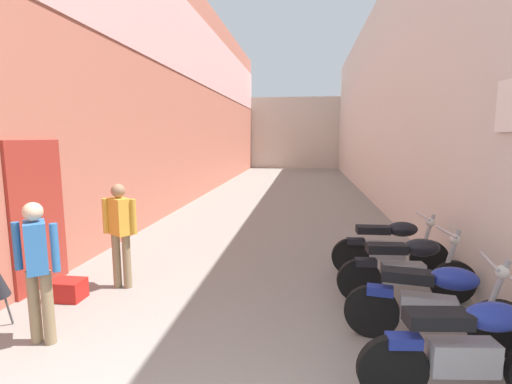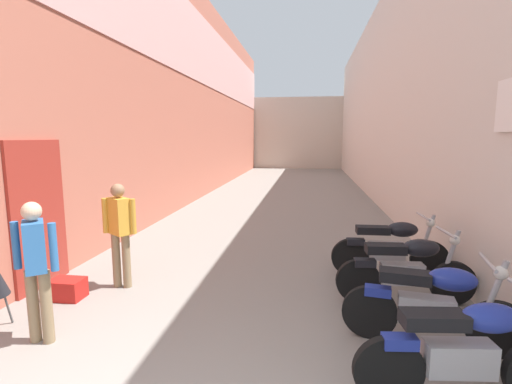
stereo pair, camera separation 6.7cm
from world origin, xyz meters
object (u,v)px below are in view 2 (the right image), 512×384
Objects in this scene: motorcycle_fourth at (391,246)px; pedestrian_by_doorway at (36,262)px; motorcycle_nearest at (467,349)px; pedestrian_mid_alley at (120,227)px; plastic_crate at (67,289)px; motorcycle_third at (407,268)px; motorcycle_second at (432,303)px.

motorcycle_fourth is 4.96m from pedestrian_by_doorway.
pedestrian_mid_alley reaches higher than motorcycle_nearest.
pedestrian_mid_alley is at bearing 154.34° from motorcycle_nearest.
pedestrian_mid_alley is 1.08m from plastic_crate.
motorcycle_third is 1.02m from motorcycle_fourth.
motorcycle_third reaches higher than plastic_crate.
plastic_crate is at bearing -173.75° from motorcycle_third.
motorcycle_second is at bearing -90.00° from motorcycle_fourth.
motorcycle_fourth is (0.00, 1.02, 0.00)m from motorcycle_third.
pedestrian_by_doorway reaches higher than motorcycle_nearest.
pedestrian_by_doorway is at bearing -94.59° from pedestrian_mid_alley.
motorcycle_second is 0.99× the size of motorcycle_third.
pedestrian_mid_alley is 3.57× the size of plastic_crate.
motorcycle_second is at bearing -90.01° from motorcycle_third.
motorcycle_nearest is 1.18× the size of pedestrian_by_doorway.
motorcycle_second and motorcycle_third have the same top height.
plastic_crate is (-0.43, 1.06, -0.78)m from pedestrian_by_doorway.
pedestrian_mid_alley is (-4.08, -1.02, 0.42)m from motorcycle_fourth.
motorcycle_third is 1.00× the size of motorcycle_fourth.
motorcycle_second is 4.69m from plastic_crate.
motorcycle_second is at bearing 6.66° from pedestrian_by_doorway.
motorcycle_fourth is 4.23m from pedestrian_mid_alley.
pedestrian_by_doorway is (-4.21, -2.59, 0.42)m from motorcycle_fourth.
pedestrian_mid_alley reaches higher than motorcycle_fourth.
plastic_crate is at bearing 111.93° from pedestrian_by_doorway.
plastic_crate is at bearing 172.99° from motorcycle_second.
motorcycle_fourth is at bearing 18.22° from plastic_crate.
plastic_crate is (-4.64, -0.51, -0.36)m from motorcycle_third.
motorcycle_nearest is 1.96m from motorcycle_third.
plastic_crate is (-4.64, -1.53, -0.36)m from motorcycle_fourth.
motorcycle_nearest is 1.18× the size of pedestrian_mid_alley.
motorcycle_third is at bearing 89.99° from motorcycle_second.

